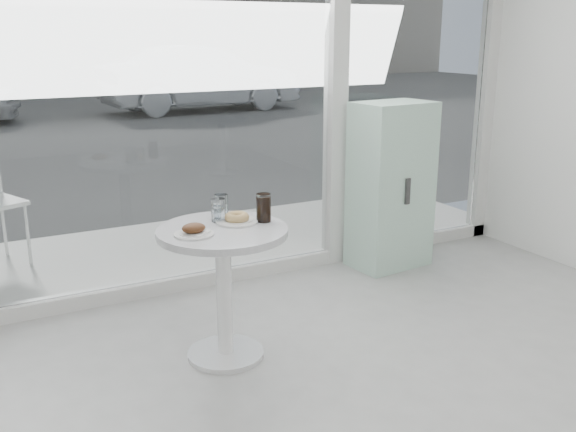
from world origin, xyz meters
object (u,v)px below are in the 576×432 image
cola_glass (264,208)px  water_tumbler_b (221,207)px  plate_fritter (194,230)px  main_table (223,266)px  car_silver (200,79)px  mint_cabinet (391,186)px  water_tumbler_a (218,212)px  plate_donut (237,219)px

cola_glass → water_tumbler_b: bearing=128.3°
water_tumbler_b → plate_fritter: bearing=-133.8°
main_table → car_silver: size_ratio=0.17×
main_table → water_tumbler_b: 0.37m
mint_cabinet → water_tumbler_b: mint_cabinet is taller
water_tumbler_a → cola_glass: bearing=-27.4°
main_table → water_tumbler_a: (0.03, 0.13, 0.28)m
main_table → water_tumbler_b: (0.09, 0.23, 0.28)m
car_silver → plate_donut: size_ratio=19.55×
car_silver → water_tumbler_b: bearing=156.8°
main_table → mint_cabinet: (1.75, 0.82, 0.10)m
plate_donut → cola_glass: (0.14, -0.05, 0.06)m
main_table → water_tumbler_a: water_tumbler_a is taller
mint_cabinet → cola_glass: 1.70m
plate_fritter → water_tumbler_a: size_ratio=1.59×
main_table → plate_fritter: plate_fritter is taller
water_tumbler_a → water_tumbler_b: 0.11m
plate_donut → water_tumbler_b: size_ratio=1.84×
mint_cabinet → water_tumbler_b: 1.77m
cola_glass → plate_donut: bearing=160.6°
mint_cabinet → water_tumbler_a: mint_cabinet is taller
mint_cabinet → water_tumbler_b: (-1.66, -0.59, 0.18)m
mint_cabinet → plate_fritter: mint_cabinet is taller
mint_cabinet → plate_donut: 1.80m
main_table → plate_donut: 0.27m
main_table → plate_donut: plate_donut is taller
plate_donut → cola_glass: cola_glass is taller
main_table → mint_cabinet: size_ratio=0.59×
car_silver → water_tumbler_a: (-4.16, -11.54, 0.06)m
car_silver → water_tumbler_b: size_ratio=35.92×
mint_cabinet → water_tumbler_a: (-1.71, -0.69, 0.18)m
plate_fritter → water_tumbler_a: 0.28m
main_table → car_silver: car_silver is taller
water_tumbler_a → cola_glass: cola_glass is taller
car_silver → plate_fritter: size_ratio=22.11×
mint_cabinet → water_tumbler_a: 1.85m
main_table → water_tumbler_b: water_tumbler_b is taller
plate_donut → water_tumbler_a: water_tumbler_a is taller
plate_donut → water_tumbler_a: size_ratio=1.79×
water_tumbler_a → plate_fritter: bearing=-139.2°
plate_fritter → water_tumbler_a: bearing=40.8°
plate_donut → cola_glass: 0.16m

